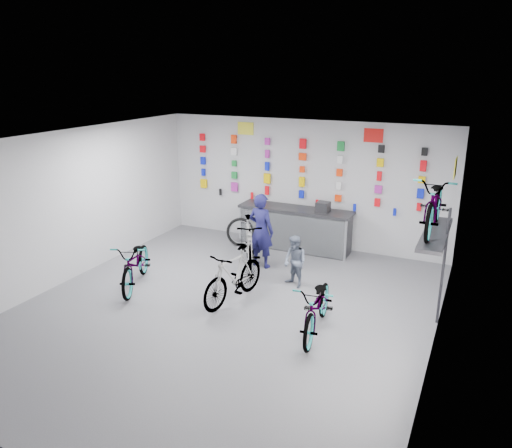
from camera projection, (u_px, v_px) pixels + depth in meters
The scene contains 21 objects.
floor at pixel (223, 311), 8.85m from camera, with size 8.00×8.00×0.00m, color #525258.
ceiling at pixel (219, 142), 7.95m from camera, with size 8.00×8.00×0.00m, color white.
wall_back at pixel (303, 183), 11.86m from camera, with size 7.00×7.00×0.00m, color silver.
wall_front at pixel (26, 345), 4.94m from camera, with size 7.00×7.00×0.00m, color silver.
wall_left at pixel (66, 207), 9.82m from camera, with size 8.00×8.00×0.00m, color silver.
wall_right at pixel (440, 264), 6.98m from camera, with size 8.00×8.00×0.00m, color silver.
counter at pixel (295, 229), 11.76m from camera, with size 2.70×0.66×1.00m.
merch_wall at pixel (300, 171), 11.73m from camera, with size 5.56×0.08×1.57m.
wall_bracket at pixel (437, 239), 8.10m from camera, with size 0.39×1.90×2.00m.
sign_left at pixel (246, 128), 12.08m from camera, with size 0.42×0.02×0.30m, color yellow.
sign_right at pixel (373, 135), 10.83m from camera, with size 0.42×0.02×0.30m, color red.
sign_side at pixel (455, 168), 7.68m from camera, with size 0.02×0.40×0.30m, color yellow.
bike_left at pixel (136, 263), 9.73m from camera, with size 0.64×1.84×0.96m, color gray.
bike_center at pixel (234, 276), 9.08m from camera, with size 0.48×1.69×1.01m, color gray.
bike_right at pixel (318, 306), 8.00m from camera, with size 0.62×1.77×0.93m, color gray.
bike_service at pixel (249, 244), 10.62m from camera, with size 0.51×1.82×1.09m, color gray.
bike_wall at pixel (436, 204), 7.95m from camera, with size 0.63×1.80×0.95m, color gray.
clerk at pixel (261, 231), 10.62m from camera, with size 0.59×0.39×1.62m, color #161546.
customer at pixel (295, 262), 9.71m from camera, with size 0.50×0.39×1.03m, color slate.
spare_wheel at pixel (241, 232), 11.99m from camera, with size 0.71×0.34×0.70m.
register at pixel (323, 207), 11.32m from camera, with size 0.28×0.30×0.22m, color black.
Camera 1 is at (3.92, -6.98, 4.12)m, focal length 35.00 mm.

